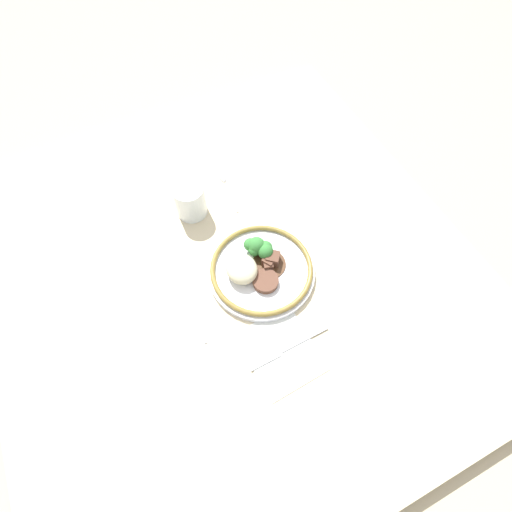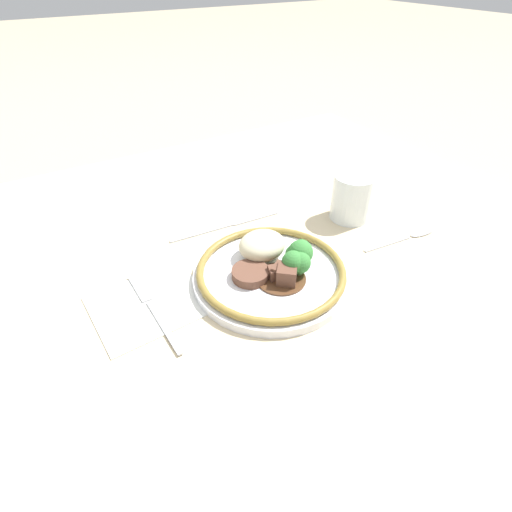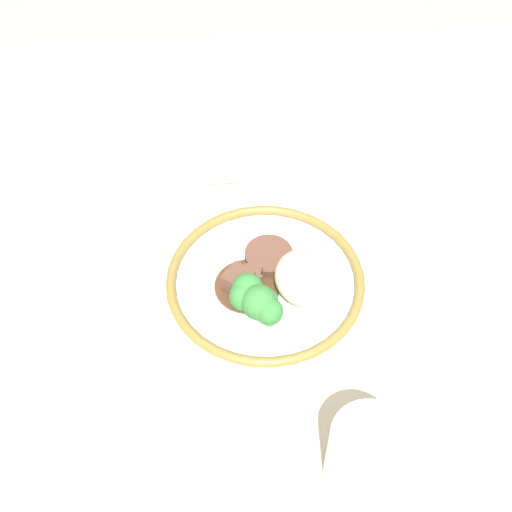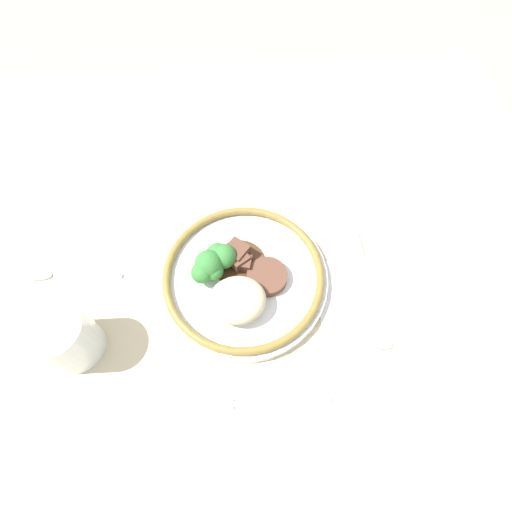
# 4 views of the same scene
# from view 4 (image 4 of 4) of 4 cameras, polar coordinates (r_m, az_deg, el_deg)

# --- Properties ---
(ground_plane) EXTENTS (8.00, 8.00, 0.00)m
(ground_plane) POSITION_cam_4_polar(r_m,az_deg,el_deg) (0.63, -5.71, -10.01)
(ground_plane) COLOR tan
(dining_table) EXTENTS (1.17, 1.11, 0.04)m
(dining_table) POSITION_cam_4_polar(r_m,az_deg,el_deg) (0.61, -5.88, -9.42)
(dining_table) COLOR beige
(dining_table) RESTS_ON ground
(napkin) EXTENTS (0.17, 0.15, 0.00)m
(napkin) POSITION_cam_4_polar(r_m,az_deg,el_deg) (0.62, 16.27, -5.92)
(napkin) COLOR silver
(napkin) RESTS_ON dining_table
(plate) EXTENTS (0.25, 0.25, 0.06)m
(plate) POSITION_cam_4_polar(r_m,az_deg,el_deg) (0.59, -2.25, -3.08)
(plate) COLOR white
(plate) RESTS_ON dining_table
(juice_glass) EXTENTS (0.08, 0.08, 0.09)m
(juice_glass) POSITION_cam_4_polar(r_m,az_deg,el_deg) (0.59, -25.42, -10.59)
(juice_glass) COLOR yellow
(juice_glass) RESTS_ON dining_table
(fork) EXTENTS (0.02, 0.19, 0.00)m
(fork) POSITION_cam_4_polar(r_m,az_deg,el_deg) (0.62, 16.43, -5.76)
(fork) COLOR #ADADB2
(fork) RESTS_ON napkin
(knife) EXTENTS (0.23, 0.02, 0.00)m
(knife) POSITION_cam_4_polar(r_m,az_deg,el_deg) (0.56, -2.48, -20.40)
(knife) COLOR #ADADB2
(knife) RESTS_ON dining_table
(spoon) EXTENTS (0.16, 0.03, 0.01)m
(spoon) POSITION_cam_4_polar(r_m,az_deg,el_deg) (0.69, -27.53, -2.50)
(spoon) COLOR #ADADB2
(spoon) RESTS_ON dining_table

